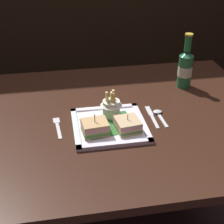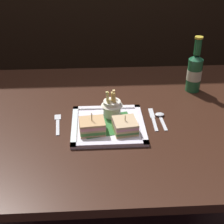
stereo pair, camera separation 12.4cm
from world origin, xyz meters
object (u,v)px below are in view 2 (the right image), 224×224
object	(u,v)px
dining_table	(116,142)
fork	(58,123)
sandwich_half_left	(92,126)
spoon	(161,117)
square_plate	(108,125)
sandwich_half_right	(125,126)
knife	(153,118)
beer_bottle	(195,71)
fries_cup	(112,105)

from	to	relation	value
dining_table	fork	distance (m)	0.26
sandwich_half_left	spoon	size ratio (longest dim) A/B	0.78
square_plate	dining_table	bearing A→B (deg)	66.39
sandwich_half_right	square_plate	bearing A→B (deg)	142.27
dining_table	knife	size ratio (longest dim) A/B	7.61
beer_bottle	fork	xyz separation A→B (m)	(-0.57, -0.24, -0.09)
dining_table	sandwich_half_right	size ratio (longest dim) A/B	12.88
dining_table	fork	world-z (taller)	fork
sandwich_half_left	spoon	xyz separation A→B (m)	(0.26, 0.10, -0.03)
sandwich_half_right	fork	xyz separation A→B (m)	(-0.24, 0.08, -0.03)
sandwich_half_left	fries_cup	xyz separation A→B (m)	(0.08, 0.11, 0.02)
fork	spoon	size ratio (longest dim) A/B	1.15
dining_table	fries_cup	distance (m)	0.18
dining_table	knife	xyz separation A→B (m)	(0.14, -0.03, 0.13)
knife	sandwich_half_left	bearing A→B (deg)	-158.20
dining_table	beer_bottle	size ratio (longest dim) A/B	5.11
dining_table	square_plate	bearing A→B (deg)	-113.61
fries_cup	knife	distance (m)	0.16
dining_table	spoon	bearing A→B (deg)	-8.37
spoon	sandwich_half_right	bearing A→B (deg)	-146.52
dining_table	sandwich_half_left	xyz separation A→B (m)	(-0.09, -0.12, 0.16)
dining_table	fries_cup	world-z (taller)	fries_cup
sandwich_half_left	spoon	bearing A→B (deg)	20.24
knife	fork	bearing A→B (deg)	-177.55
fries_cup	spoon	distance (m)	0.19
dining_table	sandwich_half_right	bearing A→B (deg)	-78.68
dining_table	square_plate	distance (m)	0.16
dining_table	spoon	distance (m)	0.21
dining_table	square_plate	size ratio (longest dim) A/B	4.71
dining_table	square_plate	xyz separation A→B (m)	(-0.03, -0.08, 0.13)
square_plate	sandwich_half_right	size ratio (longest dim) A/B	2.74
dining_table	fries_cup	xyz separation A→B (m)	(-0.02, -0.01, 0.18)
fries_cup	beer_bottle	size ratio (longest dim) A/B	0.46
fries_cup	fork	size ratio (longest dim) A/B	0.81
sandwich_half_left	dining_table	bearing A→B (deg)	53.04
fork	sandwich_half_right	bearing A→B (deg)	-17.59
dining_table	knife	world-z (taller)	knife
dining_table	beer_bottle	distance (m)	0.46
sandwich_half_left	knife	xyz separation A→B (m)	(0.23, 0.09, -0.03)
sandwich_half_right	fork	bearing A→B (deg)	162.41
dining_table	sandwich_half_left	size ratio (longest dim) A/B	13.13
sandwich_half_left	sandwich_half_right	size ratio (longest dim) A/B	0.98
square_plate	fries_cup	xyz separation A→B (m)	(0.02, 0.06, 0.05)
fries_cup	spoon	world-z (taller)	fries_cup
beer_bottle	sandwich_half_left	bearing A→B (deg)	-144.02
sandwich_half_left	knife	bearing A→B (deg)	21.80
beer_bottle	fries_cup	bearing A→B (deg)	-149.72
fries_cup	sandwich_half_left	bearing A→B (deg)	-125.25
fork	spoon	world-z (taller)	spoon
sandwich_half_left	knife	world-z (taller)	sandwich_half_left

